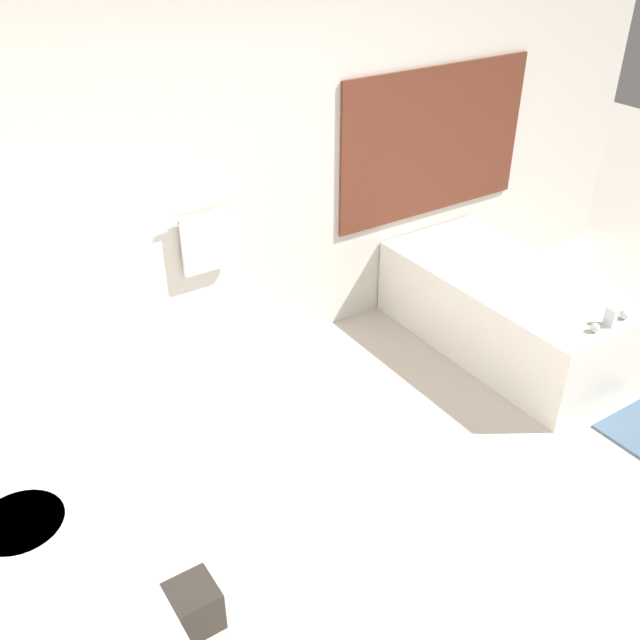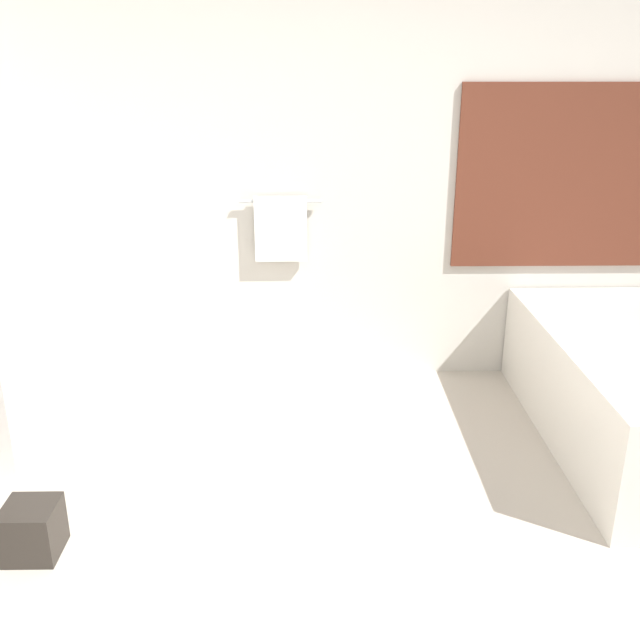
% 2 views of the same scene
% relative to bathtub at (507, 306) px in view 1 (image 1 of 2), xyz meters
% --- Properties ---
extents(ground_plane, '(16.00, 16.00, 0.00)m').
position_rel_bathtub_xyz_m(ground_plane, '(-1.61, -1.28, -0.32)').
color(ground_plane, beige).
rests_on(ground_plane, ground).
extents(wall_back_with_blinds, '(7.40, 0.13, 2.70)m').
position_rel_bathtub_xyz_m(wall_back_with_blinds, '(-1.56, 0.95, 1.02)').
color(wall_back_with_blinds, silver).
rests_on(wall_back_with_blinds, ground_plane).
extents(vanity_counter, '(0.66, 1.26, 0.90)m').
position_rel_bathtub_xyz_m(vanity_counter, '(-3.47, -0.96, 0.33)').
color(vanity_counter, white).
rests_on(vanity_counter, ground_plane).
extents(bathtub, '(0.93, 1.82, 0.70)m').
position_rel_bathtub_xyz_m(bathtub, '(0.00, 0.00, 0.00)').
color(bathtub, silver).
rests_on(bathtub, ground_plane).
extents(waste_bin, '(0.22, 0.22, 0.23)m').
position_rel_bathtub_xyz_m(waste_bin, '(-2.90, -0.90, -0.21)').
color(waste_bin, '#2D2823').
rests_on(waste_bin, ground_plane).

